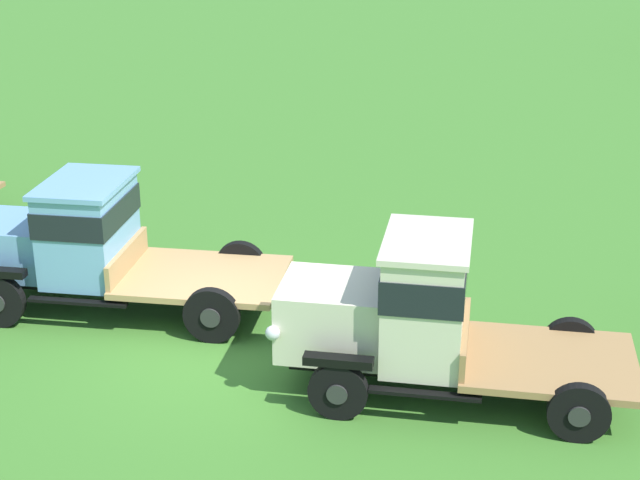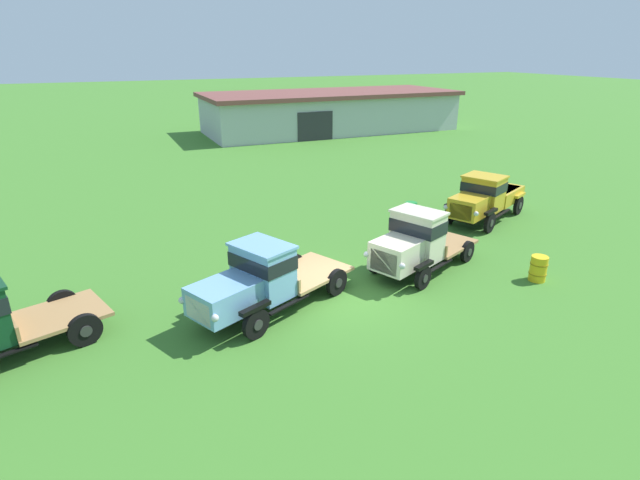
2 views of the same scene
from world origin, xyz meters
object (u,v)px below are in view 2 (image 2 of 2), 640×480
at_px(vintage_truck_second_in_line, 258,279).
at_px(vintage_truck_midrow_center, 414,242).
at_px(farm_shed, 330,111).
at_px(oil_drum_near_fence, 411,212).
at_px(oil_drum_beside_row, 538,268).
at_px(vintage_truck_far_side, 485,197).

distance_m(vintage_truck_second_in_line, vintage_truck_midrow_center, 5.84).
distance_m(farm_shed, oil_drum_near_fence, 27.00).
height_order(vintage_truck_midrow_center, oil_drum_near_fence, vintage_truck_midrow_center).
distance_m(farm_shed, oil_drum_beside_row, 33.55).
bearing_deg(vintage_truck_far_side, oil_drum_beside_row, -114.81).
distance_m(vintage_truck_midrow_center, oil_drum_near_fence, 5.58).
xyz_separation_m(vintage_truck_second_in_line, vintage_truck_midrow_center, (5.81, 0.58, 0.03)).
xyz_separation_m(farm_shed, vintage_truck_far_side, (-4.77, -26.84, -0.72)).
relative_size(farm_shed, vintage_truck_far_side, 4.38).
xyz_separation_m(vintage_truck_second_in_line, oil_drum_near_fence, (8.81, 5.24, -0.65)).
distance_m(farm_shed, vintage_truck_far_side, 27.27).
height_order(farm_shed, vintage_truck_second_in_line, farm_shed).
bearing_deg(oil_drum_near_fence, vintage_truck_second_in_line, -149.24).
xyz_separation_m(vintage_truck_second_in_line, vintage_truck_far_side, (12.04, 4.15, -0.01)).
xyz_separation_m(oil_drum_beside_row, oil_drum_near_fence, (-0.54, 6.92, 0.03)).
bearing_deg(vintage_truck_far_side, oil_drum_near_fence, 161.42).
relative_size(vintage_truck_midrow_center, oil_drum_near_fence, 5.51).
relative_size(farm_shed, vintage_truck_midrow_center, 4.57).
bearing_deg(farm_shed, vintage_truck_midrow_center, -109.89).
xyz_separation_m(vintage_truck_far_side, oil_drum_near_fence, (-3.24, 1.09, -0.64)).
bearing_deg(vintage_truck_second_in_line, vintage_truck_midrow_center, 5.69).
height_order(vintage_truck_second_in_line, vintage_truck_far_side, vintage_truck_second_in_line).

